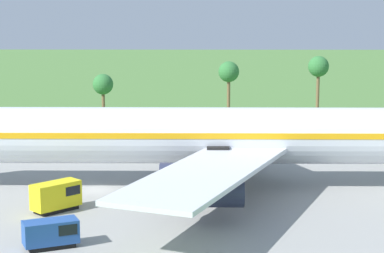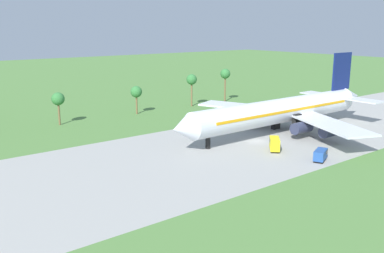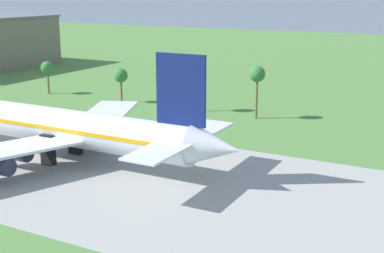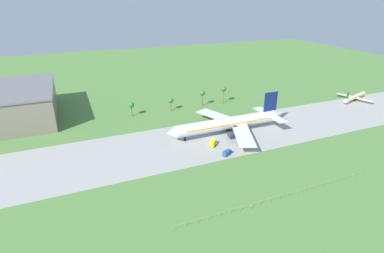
# 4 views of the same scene
# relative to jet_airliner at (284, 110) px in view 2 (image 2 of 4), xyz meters

# --- Properties ---
(ground_plane) EXTENTS (600.00, 600.00, 0.00)m
(ground_plane) POSITION_rel_jet_airliner_xyz_m (-12.19, -2.13, -5.73)
(ground_plane) COLOR #517F3D
(taxiway_strip) EXTENTS (320.00, 44.00, 0.02)m
(taxiway_strip) POSITION_rel_jet_airliner_xyz_m (-12.19, -2.13, -5.72)
(taxiway_strip) COLOR #9E9E99
(taxiway_strip) RESTS_ON ground_plane
(jet_airliner) EXTENTS (69.41, 54.48, 19.55)m
(jet_airliner) POSITION_rel_jet_airliner_xyz_m (0.00, 0.00, 0.00)
(jet_airliner) COLOR silver
(jet_airliner) RESTS_ON ground_plane
(baggage_tug) EXTENTS (4.80, 4.83, 2.90)m
(baggage_tug) POSITION_rel_jet_airliner_xyz_m (-14.85, -10.16, -4.18)
(baggage_tug) COLOR black
(baggage_tug) RESTS_ON ground_plane
(catering_van) EXTENTS (4.89, 3.63, 2.34)m
(catering_van) POSITION_rel_jet_airliner_xyz_m (-13.04, -20.91, -4.47)
(catering_van) COLOR black
(catering_van) RESTS_ON ground_plane
(palm_tree_row) EXTENTS (65.80, 3.60, 11.99)m
(palm_tree_row) POSITION_rel_jet_airliner_xyz_m (-9.03, 43.88, 2.51)
(palm_tree_row) COLOR brown
(palm_tree_row) RESTS_ON ground_plane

